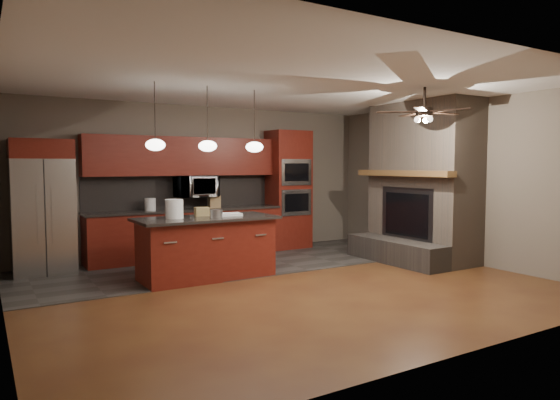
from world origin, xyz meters
TOP-DOWN VIEW (x-y plane):
  - ground at (0.00, 0.00)m, footprint 7.00×7.00m
  - ceiling at (0.00, 0.00)m, footprint 7.00×6.00m
  - back_wall at (0.00, 3.00)m, footprint 7.00×0.02m
  - right_wall at (3.50, 0.00)m, footprint 0.02×6.00m
  - left_wall at (-3.50, 0.00)m, footprint 0.02×6.00m
  - slate_tile_patch at (0.00, 1.80)m, footprint 7.00×2.40m
  - fireplace_column at (3.04, 0.40)m, footprint 1.30×2.10m
  - back_cabinetry at (-0.48, 2.74)m, footprint 3.59×0.64m
  - oven_tower at (1.70, 2.69)m, footprint 0.80×0.63m
  - microwave at (-0.27, 2.75)m, footprint 0.73×0.41m
  - refrigerator at (-2.86, 2.62)m, footprint 0.89×0.75m
  - kitchen_island at (-0.81, 1.00)m, footprint 2.08×0.96m
  - white_bucket at (-1.28, 1.06)m, footprint 0.33×0.33m
  - paint_can at (-0.72, 0.82)m, footprint 0.18×0.18m
  - paint_tray at (-0.45, 1.01)m, footprint 0.45×0.35m
  - cardboard_box at (-0.80, 1.19)m, footprint 0.22×0.17m
  - counter_bucket at (-1.14, 2.70)m, footprint 0.19×0.19m
  - counter_box at (0.05, 2.65)m, footprint 0.22×0.18m
  - pendant_left at (-1.65, 0.70)m, footprint 0.26×0.26m
  - pendant_center at (-0.90, 0.70)m, footprint 0.26×0.26m
  - pendant_right at (-0.15, 0.70)m, footprint 0.26×0.26m
  - ceiling_fan at (1.80, -0.80)m, footprint 1.27×1.33m

SIDE VIEW (x-z plane):
  - ground at x=0.00m, z-range 0.00..0.00m
  - slate_tile_patch at x=0.00m, z-range 0.00..0.01m
  - kitchen_island at x=-0.81m, z-range 0.01..0.93m
  - back_cabinetry at x=-0.48m, z-range -0.21..1.99m
  - paint_tray at x=-0.45m, z-range 0.92..0.96m
  - paint_can at x=-0.72m, z-range 0.92..1.04m
  - cardboard_box at x=-0.80m, z-range 0.92..1.05m
  - counter_bucket at x=-1.14m, z-range 0.90..1.12m
  - counter_box at x=0.05m, z-range 0.90..1.13m
  - refrigerator at x=-2.86m, z-range 0.00..2.09m
  - white_bucket at x=-1.28m, z-range 0.92..1.20m
  - oven_tower at x=1.70m, z-range 0.00..2.38m
  - fireplace_column at x=3.04m, z-range -0.10..2.70m
  - microwave at x=-0.27m, z-range 1.05..1.55m
  - back_wall at x=0.00m, z-range 0.00..2.80m
  - right_wall at x=3.50m, z-range 0.00..2.80m
  - left_wall at x=-3.50m, z-range 0.00..2.80m
  - pendant_left at x=-1.65m, z-range 1.51..2.42m
  - pendant_center at x=-0.90m, z-range 1.51..2.42m
  - pendant_right at x=-0.15m, z-range 1.51..2.42m
  - ceiling_fan at x=1.80m, z-range 2.25..2.66m
  - ceiling at x=0.00m, z-range 2.79..2.81m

